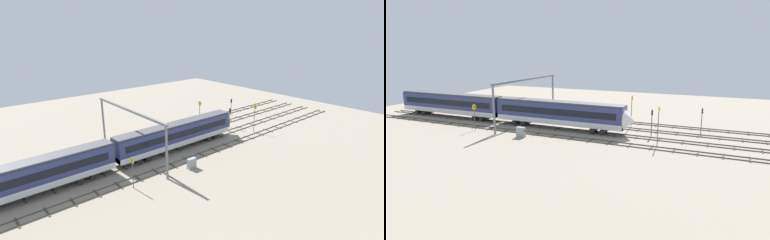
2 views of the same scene
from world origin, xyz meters
TOP-DOWN VIEW (x-y plane):
  - ground_plane at (0.00, 0.00)m, footprint 101.40×101.40m
  - track_near_foreground at (-0.00, -7.31)m, footprint 85.40×2.40m
  - track_with_train at (-0.00, -2.44)m, footprint 85.40×2.40m
  - track_middle at (-0.00, 2.44)m, footprint 85.40×2.40m
  - track_second_far at (-0.00, 7.31)m, footprint 85.40×2.40m
  - train at (-13.41, -2.44)m, footprint 50.40×3.24m
  - overhead_gantry at (-9.49, 0.01)m, footprint 0.40×20.92m
  - speed_sign_near_foreground at (16.31, -5.57)m, footprint 0.14×0.91m
  - speed_sign_mid_trackside at (-14.52, -9.12)m, footprint 0.14×0.96m
  - speed_sign_far_trackside at (9.76, 4.06)m, footprint 0.14×1.02m
  - signal_light_trackside_approach at (14.36, -0.54)m, footprint 0.31×0.32m
  - signal_light_trackside_departure at (21.57, 5.55)m, footprint 0.31×0.32m
  - relay_cabinet at (-4.59, -9.86)m, footprint 1.47×0.69m

SIDE VIEW (x-z plane):
  - ground_plane at x=0.00m, z-range 0.00..0.00m
  - track_second_far at x=0.00m, z-range -0.02..0.14m
  - track_near_foreground at x=0.00m, z-range -0.02..0.14m
  - track_middle at x=0.00m, z-range -0.02..0.14m
  - track_with_train at x=0.00m, z-range -0.01..0.15m
  - relay_cabinet at x=-4.59m, z-range 0.00..1.65m
  - train at x=-13.41m, z-range 0.26..5.06m
  - signal_light_trackside_departure at x=21.57m, z-range 0.65..4.73m
  - signal_light_trackside_approach at x=14.36m, z-range 0.68..4.99m
  - speed_sign_mid_trackside at x=-14.52m, z-range 0.74..5.30m
  - speed_sign_near_foreground at x=16.31m, z-range 0.82..6.67m
  - speed_sign_far_trackside at x=9.76m, z-range 0.92..6.72m
  - overhead_gantry at x=-9.49m, z-range 2.28..10.70m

